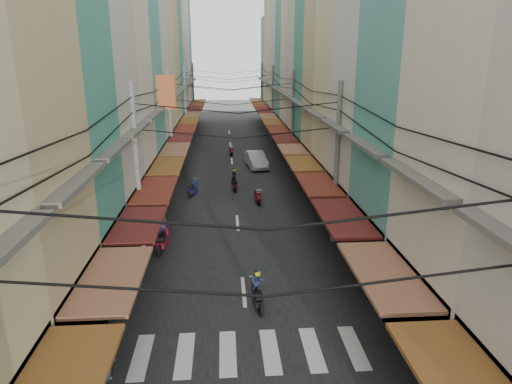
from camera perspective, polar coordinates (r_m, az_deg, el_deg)
name	(u,v)px	position (r m, az deg, el deg)	size (l,w,h in m)	color
ground	(242,270)	(21.02, -1.80, -9.71)	(160.00, 160.00, 0.00)	#63635E
road	(232,166)	(39.91, -2.98, 3.24)	(10.00, 80.00, 0.02)	black
sidewalk_left	(157,167)	(40.32, -12.27, 3.05)	(3.00, 80.00, 0.06)	slate
sidewalk_right	(306,165)	(40.54, 6.26, 3.41)	(3.00, 80.00, 0.06)	slate
crosswalk	(249,352)	(15.87, -0.86, -19.35)	(7.55, 2.40, 0.01)	silver
building_row_left	(122,49)	(36.08, -16.36, 16.83)	(7.80, 67.67, 23.70)	beige
building_row_right	(337,54)	(36.26, 10.07, 16.65)	(7.80, 68.98, 22.59)	teal
utility_poles	(232,94)	(33.92, -2.97, 12.10)	(10.20, 66.13, 8.20)	gray
white_car	(256,167)	(39.48, -0.01, 3.10)	(4.80, 1.88, 1.69)	#BAB9BE
bicycle	(378,254)	(23.38, 14.99, -7.45)	(0.68, 1.80, 1.24)	black
moving_scooters	(215,209)	(27.35, -5.18, -2.14)	(5.68, 29.38, 1.98)	black
parked_scooters	(359,293)	(18.60, 12.72, -12.19)	(13.32, 12.98, 1.02)	black
pedestrians	(152,234)	(22.79, -12.91, -5.19)	(12.98, 25.35, 2.16)	black
market_umbrella	(398,246)	(18.77, 17.29, -6.48)	(2.37, 2.37, 2.50)	#B2B2B7
traffic_sign	(417,284)	(15.97, 19.49, -10.79)	(0.10, 0.67, 3.06)	gray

